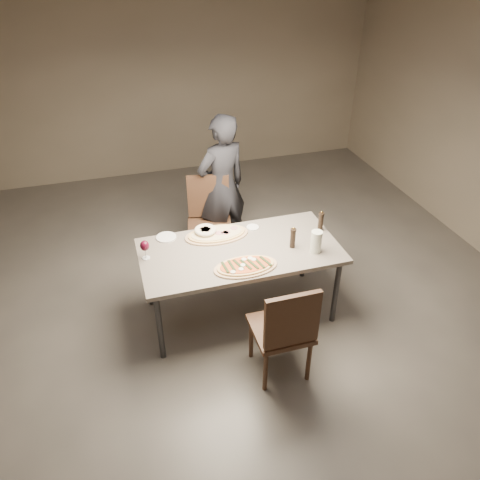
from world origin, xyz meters
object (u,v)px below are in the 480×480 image
object	(u,v)px
ham_pizza	(217,234)
chair_near	(285,328)
zucchini_pizza	(246,266)
carafe	(316,242)
bread_basket	(205,231)
diner	(222,187)
pepper_mill_left	(293,238)
chair_far	(209,217)
dining_table	(240,254)

from	to	relation	value
ham_pizza	chair_near	bearing A→B (deg)	-64.90
zucchini_pizza	carafe	bearing A→B (deg)	23.44
bread_basket	chair_near	xyz separation A→B (m)	(0.36, -1.18, -0.25)
bread_basket	diner	world-z (taller)	diner
zucchini_pizza	chair_near	bearing A→B (deg)	-56.99
pepper_mill_left	chair_near	world-z (taller)	chair_near
zucchini_pizza	diner	xyz separation A→B (m)	(0.16, 1.39, 0.05)
bread_basket	chair_far	size ratio (longest dim) A/B	0.21
dining_table	ham_pizza	size ratio (longest dim) A/B	2.97
zucchini_pizza	pepper_mill_left	distance (m)	0.54
carafe	diner	bearing A→B (deg)	110.84
bread_basket	chair_far	xyz separation A→B (m)	(0.18, 0.64, -0.24)
ham_pizza	chair_far	distance (m)	0.72
bread_basket	chair_far	world-z (taller)	chair_far
bread_basket	carafe	xyz separation A→B (m)	(0.88, -0.54, 0.06)
zucchini_pizza	chair_near	world-z (taller)	chair_near
dining_table	chair_near	bearing A→B (deg)	-82.53
bread_basket	pepper_mill_left	xyz separation A→B (m)	(0.71, -0.42, 0.06)
pepper_mill_left	carafe	distance (m)	0.21
dining_table	chair_far	distance (m)	0.97
diner	bread_basket	bearing A→B (deg)	46.49
carafe	pepper_mill_left	bearing A→B (deg)	143.72
carafe	dining_table	bearing A→B (deg)	160.47
chair_far	ham_pizza	bearing A→B (deg)	94.78
diner	zucchini_pizza	bearing A→B (deg)	64.95
diner	ham_pizza	bearing A→B (deg)	53.44
dining_table	diner	distance (m)	1.13
ham_pizza	carafe	world-z (taller)	carafe
pepper_mill_left	diner	xyz separation A→B (m)	(-0.34, 1.21, -0.03)
bread_basket	carafe	world-z (taller)	carafe
bread_basket	dining_table	bearing A→B (deg)	-52.34
dining_table	zucchini_pizza	size ratio (longest dim) A/B	3.23
dining_table	bread_basket	world-z (taller)	bread_basket
dining_table	carafe	world-z (taller)	carafe
ham_pizza	chair_near	world-z (taller)	chair_near
ham_pizza	bread_basket	bearing A→B (deg)	172.00
carafe	bread_basket	bearing A→B (deg)	148.37
dining_table	ham_pizza	distance (m)	0.32
ham_pizza	pepper_mill_left	xyz separation A→B (m)	(0.61, -0.38, 0.08)
chair_near	zucchini_pizza	bearing A→B (deg)	104.26
ham_pizza	bread_basket	xyz separation A→B (m)	(-0.10, 0.04, 0.03)
pepper_mill_left	ham_pizza	bearing A→B (deg)	148.08
dining_table	pepper_mill_left	bearing A→B (deg)	-12.18
zucchini_pizza	chair_far	distance (m)	1.26
ham_pizza	diner	size ratio (longest dim) A/B	0.37
ham_pizza	pepper_mill_left	bearing A→B (deg)	-19.54
carafe	chair_far	distance (m)	1.41
chair_near	diner	size ratio (longest dim) A/B	0.59
ham_pizza	bread_basket	world-z (taller)	bread_basket
dining_table	bread_basket	xyz separation A→B (m)	(-0.24, 0.32, 0.10)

